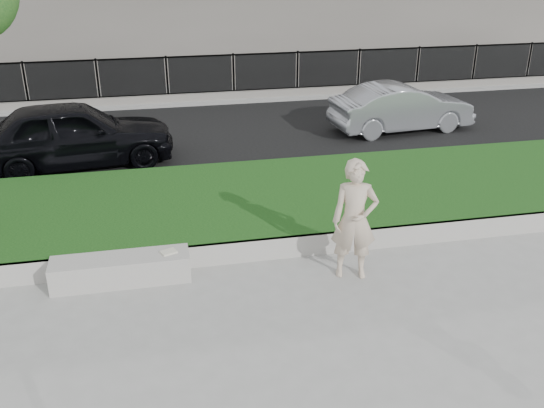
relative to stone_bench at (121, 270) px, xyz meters
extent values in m
plane|color=gray|center=(1.95, -0.80, -0.23)|extent=(90.00, 90.00, 0.00)
cube|color=black|center=(1.95, 2.20, -0.03)|extent=(34.00, 4.00, 0.40)
cube|color=#A7A49C|center=(1.95, 0.24, -0.03)|extent=(34.00, 0.08, 0.40)
cube|color=black|center=(1.95, 7.70, -0.21)|extent=(34.00, 7.00, 0.04)
cube|color=gray|center=(1.95, 12.20, -0.17)|extent=(34.00, 3.00, 0.12)
cube|color=slate|center=(1.95, 11.20, 0.01)|extent=(32.00, 0.30, 0.24)
cube|color=black|center=(1.95, 11.20, 0.64)|extent=(32.00, 0.04, 1.50)
cube|color=black|center=(1.95, 11.20, 1.34)|extent=(32.00, 0.05, 0.05)
cube|color=black|center=(1.95, 11.20, 0.14)|extent=(32.00, 0.05, 0.05)
cube|color=#A7A49C|center=(0.00, 0.00, 0.00)|extent=(2.22, 0.55, 0.45)
imported|color=beige|center=(3.75, -0.55, 0.78)|extent=(0.83, 0.65, 2.02)
cube|color=beige|center=(0.78, 0.00, 0.24)|extent=(0.30, 0.26, 0.03)
imported|color=black|center=(-1.15, 5.72, 0.61)|extent=(4.88, 2.46, 1.60)
imported|color=#999BA1|center=(7.71, 6.83, 0.48)|extent=(4.16, 1.81, 1.33)
camera|label=1|loc=(0.65, -8.87, 4.98)|focal=40.00mm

